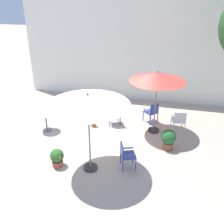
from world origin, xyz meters
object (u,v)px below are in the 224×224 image
(cafe_table_0, at_px, (46,119))
(patio_chair_0, at_px, (152,111))
(patio_umbrella_0, at_px, (158,77))
(patio_chair_3, at_px, (114,113))
(patio_chair_2, at_px, (179,120))
(patio_chair_1, at_px, (126,154))
(potted_plant_3, at_px, (79,102))
(potted_plant_2, at_px, (169,138))
(potted_plant_1, at_px, (57,157))
(potted_plant_0, at_px, (94,119))
(patio_umbrella_1, at_px, (88,100))

(cafe_table_0, relative_size, patio_chair_0, 0.82)
(patio_umbrella_0, xyz_separation_m, patio_chair_3, (-1.63, 0.16, -1.69))
(patio_chair_2, relative_size, patio_chair_3, 0.93)
(patio_chair_1, height_order, patio_chair_3, patio_chair_3)
(patio_chair_3, height_order, potted_plant_3, patio_chair_3)
(patio_chair_1, distance_m, potted_plant_2, 1.86)
(patio_chair_2, xyz_separation_m, potted_plant_1, (-3.70, -3.19, -0.19))
(potted_plant_0, bearing_deg, cafe_table_0, -156.41)
(patio_chair_0, bearing_deg, patio_umbrella_0, -77.86)
(patio_umbrella_0, relative_size, potted_plant_3, 4.05)
(cafe_table_0, height_order, potted_plant_1, cafe_table_0)
(patio_umbrella_0, relative_size, patio_chair_1, 2.97)
(potted_plant_0, xyz_separation_m, potted_plant_1, (-0.33, -2.80, -0.02))
(potted_plant_3, bearing_deg, patio_chair_1, -52.49)
(potted_plant_0, xyz_separation_m, potted_plant_2, (3.04, -0.96, 0.07))
(cafe_table_0, bearing_deg, potted_plant_2, -2.57)
(patio_chair_2, height_order, potted_plant_3, patio_chair_2)
(cafe_table_0, distance_m, potted_plant_2, 4.76)
(potted_plant_0, distance_m, potted_plant_2, 3.19)
(patio_chair_0, bearing_deg, potted_plant_2, -67.75)
(patio_umbrella_1, relative_size, patio_chair_1, 3.07)
(patio_chair_3, bearing_deg, cafe_table_0, -156.53)
(patio_chair_0, relative_size, potted_plant_1, 1.48)
(cafe_table_0, xyz_separation_m, potted_plant_3, (0.55, 2.25, -0.18))
(potted_plant_3, bearing_deg, cafe_table_0, -103.80)
(patio_chair_0, relative_size, patio_chair_1, 1.07)
(patio_umbrella_1, relative_size, patio_chair_0, 2.87)
(patio_umbrella_0, height_order, patio_chair_0, patio_umbrella_0)
(patio_chair_1, bearing_deg, cafe_table_0, 155.60)
(cafe_table_0, distance_m, patio_chair_1, 3.84)
(patio_chair_1, relative_size, patio_chair_3, 0.90)
(cafe_table_0, xyz_separation_m, patio_chair_3, (2.51, 1.09, 0.03))
(cafe_table_0, distance_m, potted_plant_1, 2.48)
(patio_chair_1, xyz_separation_m, potted_plant_1, (-2.11, -0.46, -0.17))
(patio_chair_2, bearing_deg, patio_umbrella_1, -130.50)
(patio_umbrella_0, xyz_separation_m, potted_plant_2, (0.61, -1.14, -1.81))
(potted_plant_0, relative_size, potted_plant_1, 1.19)
(patio_chair_1, bearing_deg, patio_chair_3, 110.21)
(cafe_table_0, distance_m, patio_chair_3, 2.74)
(patio_chair_0, xyz_separation_m, potted_plant_1, (-2.60, -3.71, -0.20))
(patio_umbrella_1, distance_m, cafe_table_0, 3.62)
(patio_umbrella_0, bearing_deg, potted_plant_3, 159.81)
(potted_plant_1, bearing_deg, potted_plant_3, 100.98)
(cafe_table_0, height_order, potted_plant_0, cafe_table_0)
(patio_chair_3, height_order, potted_plant_0, patio_chair_3)
(patio_umbrella_1, distance_m, patio_chair_1, 2.15)
(patio_chair_2, distance_m, potted_plant_1, 4.89)
(patio_chair_1, bearing_deg, potted_plant_3, 127.51)
(patio_chair_0, relative_size, potted_plant_0, 1.24)
(patio_chair_1, bearing_deg, potted_plant_0, 127.31)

